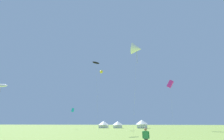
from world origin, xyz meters
The scene contains 10 objects.
kite_white_parafoil centered at (-28.69, 30.54, 11.27)m, with size 3.30×1.94×11.87m.
kite_black_parafoil centered at (-5.08, 35.52, 17.79)m, with size 2.80×3.19×18.21m.
kite_magenta_box centered at (16.67, 52.72, 14.90)m, with size 2.65×2.00×16.29m.
kite_yellow_delta centered at (-9.74, 59.99, 22.95)m, with size 2.63×3.01×23.79m.
kite_cyan_box centered at (-18.83, 54.26, 6.70)m, with size 2.41×2.79×7.43m.
kite_white_delta centered at (6.19, 28.19, 17.75)m, with size 2.80×2.77×19.23m.
person_spectator centered at (6.86, 8.93, 0.85)m, with size 0.57×0.28×1.73m.
festival_tent_left centered at (-10.22, 68.82, 1.62)m, with size 4.50×4.50×2.93m.
festival_tent_right centered at (-4.01, 68.82, 1.55)m, with size 4.32×4.32×2.81m.
festival_tent_center centered at (6.33, 68.82, 1.86)m, with size 5.18×5.18×3.37m.
Camera 1 is at (6.67, -5.75, 2.12)m, focal length 26.65 mm.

